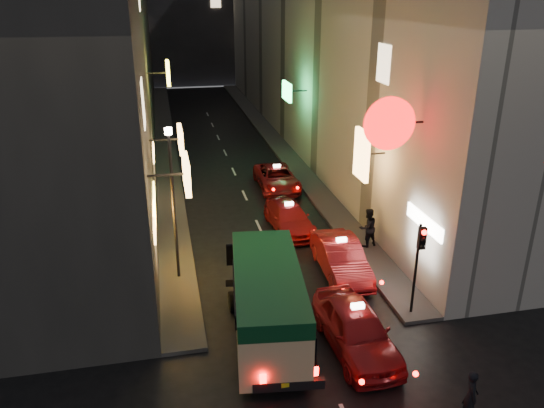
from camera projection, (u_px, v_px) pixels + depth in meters
building_left at (101, 23)px, 36.85m from camera, size 7.42×52.00×18.00m
building_right at (322, 21)px, 39.93m from camera, size 8.29×52.00×18.00m
sidewalk_left at (166, 144)px, 40.91m from camera, size 1.50×52.00×0.15m
sidewalk_right at (273, 138)px, 42.54m from camera, size 1.50×52.00×0.15m
minibus at (268, 296)px, 17.53m from camera, size 2.86×6.38×2.65m
taxi_near at (356, 325)px, 17.28m from camera, size 2.56×5.83×2.00m
taxi_second at (341, 255)px, 21.99m from camera, size 2.40×5.52×1.91m
taxi_third at (289, 215)px, 26.19m from camera, size 2.20×4.82×1.67m
taxi_far at (277, 176)px, 31.63m from camera, size 2.01×4.91×1.73m
pedestrian_crossing at (472, 392)px, 14.45m from camera, size 0.54×0.67×1.76m
pedestrian_sidewalk at (368, 225)px, 24.04m from camera, size 0.88×0.67×2.08m
traffic_light at (420, 251)px, 18.35m from camera, size 0.26×0.43×3.50m
lamp_post at (173, 195)px, 20.49m from camera, size 0.28×0.28×6.22m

